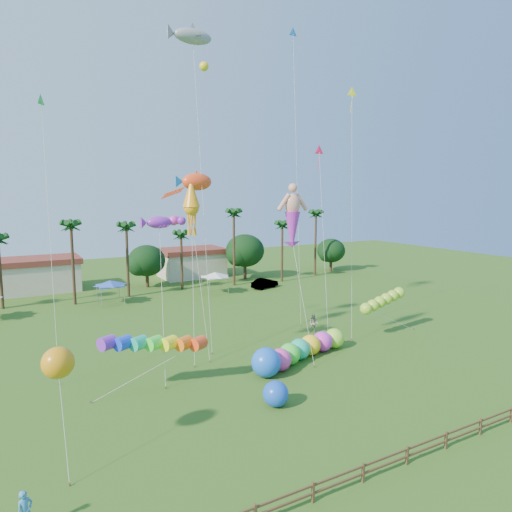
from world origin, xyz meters
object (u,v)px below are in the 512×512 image
spectator_b (314,323)px  blue_ball (276,394)px  car_b (265,283)px  spectator_a (25,512)px  caterpillar_inflatable (297,351)px

spectator_b → blue_ball: 16.71m
car_b → spectator_a: bearing=120.2°
spectator_a → blue_ball: 15.64m
spectator_b → caterpillar_inflatable: caterpillar_inflatable is taller
car_b → spectator_b: 22.18m
spectator_b → caterpillar_inflatable: 8.52m
spectator_a → blue_ball: bearing=-12.2°
spectator_a → caterpillar_inflatable: caterpillar_inflatable is taller
spectator_a → car_b: bearing=19.2°
car_b → blue_ball: 37.81m
caterpillar_inflatable → spectator_b: bearing=26.7°
spectator_b → car_b: bearing=126.1°
spectator_a → caterpillar_inflatable: (20.69, 10.39, 0.05)m
caterpillar_inflatable → car_b: bearing=47.0°
car_b → blue_ball: bearing=132.7°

